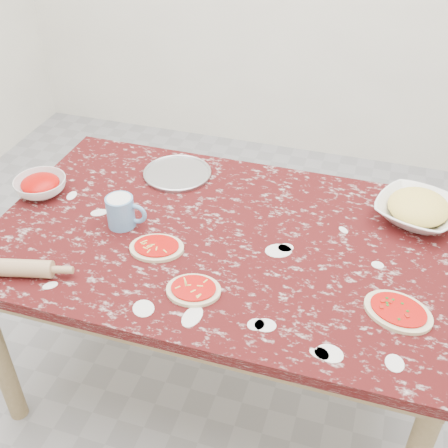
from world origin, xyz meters
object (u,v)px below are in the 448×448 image
at_px(sauce_bowl, 41,186).
at_px(rolling_pin, 8,268).
at_px(worktable, 224,254).
at_px(cheese_bowl, 417,212).
at_px(flour_mug, 122,211).
at_px(pizza_tray, 177,174).

height_order(sauce_bowl, rolling_pin, sauce_bowl).
bearing_deg(worktable, rolling_pin, -146.31).
xyz_separation_m(sauce_bowl, cheese_bowl, (1.36, 0.25, 0.00)).
bearing_deg(worktable, flour_mug, -172.42).
bearing_deg(cheese_bowl, flour_mug, -160.87).
distance_m(worktable, cheese_bowl, 0.70).
height_order(worktable, sauce_bowl, sauce_bowl).
bearing_deg(pizza_tray, sauce_bowl, -148.25).
bearing_deg(rolling_pin, flour_mug, 56.19).
relative_size(sauce_bowl, rolling_pin, 0.68).
distance_m(cheese_bowl, rolling_pin, 1.39).
bearing_deg(rolling_pin, sauce_bowl, 109.41).
distance_m(worktable, flour_mug, 0.39).
height_order(pizza_tray, cheese_bowl, cheese_bowl).
distance_m(worktable, rolling_pin, 0.71).
height_order(worktable, pizza_tray, pizza_tray).
xyz_separation_m(worktable, pizza_tray, (-0.30, 0.32, 0.09)).
bearing_deg(sauce_bowl, flour_mug, -13.42).
bearing_deg(pizza_tray, cheese_bowl, -1.64).
height_order(pizza_tray, rolling_pin, rolling_pin).
bearing_deg(rolling_pin, worktable, 33.69).
xyz_separation_m(pizza_tray, rolling_pin, (-0.29, -0.71, 0.02)).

